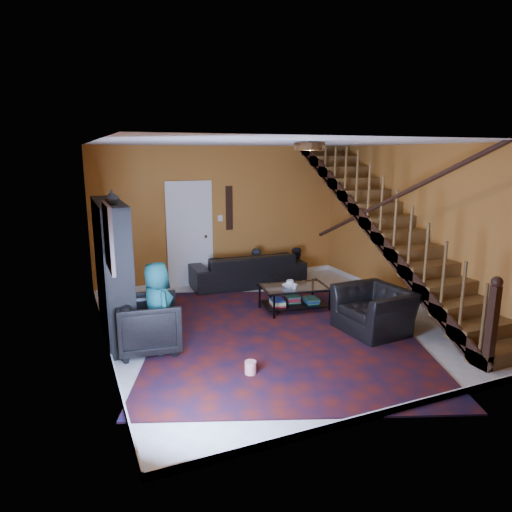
{
  "coord_description": "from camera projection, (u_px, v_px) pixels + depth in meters",
  "views": [
    {
      "loc": [
        -3.01,
        -6.09,
        2.66
      ],
      "look_at": [
        -0.24,
        0.4,
        1.06
      ],
      "focal_mm": 32.0,
      "sensor_mm": 36.0,
      "label": 1
    }
  ],
  "objects": [
    {
      "name": "person_adult_a",
      "position": [
        255.0,
        276.0,
        9.5
      ],
      "size": [
        0.46,
        0.32,
        1.2
      ],
      "primitive_type": "imported",
      "rotation": [
        0.0,
        0.0,
        3.23
      ],
      "color": "black",
      "rests_on": "sofa"
    },
    {
      "name": "armchair_right",
      "position": [
        374.0,
        310.0,
        6.87
      ],
      "size": [
        0.98,
        1.1,
        0.68
      ],
      "primitive_type": "imported",
      "rotation": [
        0.0,
        0.0,
        -1.5
      ],
      "color": "black",
      "rests_on": "floor"
    },
    {
      "name": "cup_b",
      "position": [
        294.0,
        286.0,
        7.65
      ],
      "size": [
        0.11,
        0.11,
        0.08
      ],
      "primitive_type": "imported",
      "rotation": [
        0.0,
        0.0,
        -0.24
      ],
      "color": "#999999",
      "rests_on": "coffee_table"
    },
    {
      "name": "wall_hanging",
      "position": [
        229.0,
        208.0,
        9.37
      ],
      "size": [
        0.14,
        0.03,
        0.9
      ],
      "primitive_type": "cube",
      "color": "black",
      "rests_on": "room"
    },
    {
      "name": "room",
      "position": [
        177.0,
        307.0,
        7.88
      ],
      "size": [
        5.5,
        5.5,
        5.5
      ],
      "color": "#AC6A26",
      "rests_on": "ground"
    },
    {
      "name": "staircase",
      "position": [
        394.0,
        229.0,
        7.7
      ],
      "size": [
        0.95,
        5.02,
        3.18
      ],
      "color": "brown",
      "rests_on": "floor"
    },
    {
      "name": "door",
      "position": [
        190.0,
        236.0,
        9.16
      ],
      "size": [
        0.82,
        0.05,
        2.05
      ],
      "primitive_type": "cube",
      "color": "silver",
      "rests_on": "floor"
    },
    {
      "name": "sofa",
      "position": [
        247.0,
        269.0,
        9.34
      ],
      "size": [
        2.33,
        0.99,
        0.67
      ],
      "primitive_type": "imported",
      "rotation": [
        0.0,
        0.0,
        3.1
      ],
      "color": "black",
      "rests_on": "floor"
    },
    {
      "name": "framed_picture",
      "position": [
        108.0,
        237.0,
        5.03
      ],
      "size": [
        0.04,
        0.74,
        0.74
      ],
      "primitive_type": "cube",
      "color": "maroon",
      "rests_on": "room"
    },
    {
      "name": "armchair_left",
      "position": [
        150.0,
        325.0,
        6.2
      ],
      "size": [
        0.93,
        0.91,
        0.75
      ],
      "primitive_type": "imported",
      "rotation": [
        0.0,
        0.0,
        1.44
      ],
      "color": "black",
      "rests_on": "floor"
    },
    {
      "name": "vase",
      "position": [
        112.0,
        197.0,
        5.91
      ],
      "size": [
        0.18,
        0.18,
        0.19
      ],
      "primitive_type": "imported",
      "color": "#999999",
      "rests_on": "bookshelf"
    },
    {
      "name": "popcorn_bucket",
      "position": [
        251.0,
        367.0,
        5.56
      ],
      "size": [
        0.17,
        0.17,
        0.16
      ],
      "primitive_type": "cylinder",
      "rotation": [
        0.0,
        0.0,
        -0.27
      ],
      "color": "red",
      "rests_on": "rug"
    },
    {
      "name": "floor",
      "position": [
        280.0,
        325.0,
        7.2
      ],
      "size": [
        5.5,
        5.5,
        0.0
      ],
      "primitive_type": "plane",
      "color": "beige",
      "rests_on": "ground"
    },
    {
      "name": "rug",
      "position": [
        284.0,
        336.0,
        6.76
      ],
      "size": [
        5.1,
        5.41,
        0.02
      ],
      "primitive_type": "cube",
      "rotation": [
        0.0,
        0.0,
        -0.36
      ],
      "color": "#45110C",
      "rests_on": "floor"
    },
    {
      "name": "cup_a",
      "position": [
        290.0,
        283.0,
        7.84
      ],
      "size": [
        0.16,
        0.16,
        0.1
      ],
      "primitive_type": "imported",
      "rotation": [
        0.0,
        0.0,
        0.29
      ],
      "color": "#999999",
      "rests_on": "coffee_table"
    },
    {
      "name": "bowl",
      "position": [
        290.0,
        286.0,
        7.72
      ],
      "size": [
        0.31,
        0.31,
        0.06
      ],
      "primitive_type": "imported",
      "rotation": [
        0.0,
        0.0,
        0.36
      ],
      "color": "#999999",
      "rests_on": "coffee_table"
    },
    {
      "name": "ceiling_fixture",
      "position": [
        310.0,
        146.0,
        5.88
      ],
      "size": [
        0.4,
        0.4,
        0.1
      ],
      "primitive_type": "cylinder",
      "color": "#3F2814",
      "rests_on": "room"
    },
    {
      "name": "bookshelf",
      "position": [
        114.0,
        272.0,
        6.61
      ],
      "size": [
        0.35,
        1.8,
        2.0
      ],
      "color": "black",
      "rests_on": "floor"
    },
    {
      "name": "person_adult_b",
      "position": [
        295.0,
        273.0,
        9.86
      ],
      "size": [
        0.56,
        0.44,
        1.13
      ],
      "primitive_type": "imported",
      "rotation": [
        0.0,
        0.0,
        3.16
      ],
      "color": "black",
      "rests_on": "sofa"
    },
    {
      "name": "coffee_table",
      "position": [
        295.0,
        297.0,
        7.84
      ],
      "size": [
        1.21,
        0.83,
        0.43
      ],
      "rotation": [
        0.0,
        0.0,
        -0.17
      ],
      "color": "black",
      "rests_on": "floor"
    },
    {
      "name": "person_child",
      "position": [
        158.0,
        308.0,
        6.1
      ],
      "size": [
        0.53,
        0.69,
        1.26
      ],
      "primitive_type": "imported",
      "rotation": [
        0.0,
        0.0,
        1.8
      ],
      "color": "#165455",
      "rests_on": "armchair_left"
    }
  ]
}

